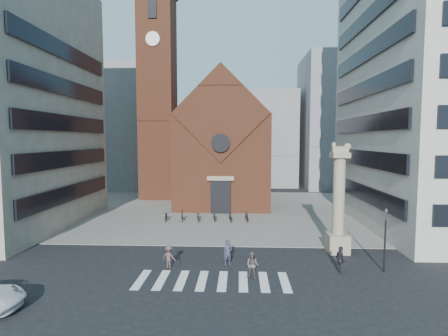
{
  "coord_description": "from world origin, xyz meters",
  "views": [
    {
      "loc": [
        2.24,
        -24.34,
        8.92
      ],
      "look_at": [
        0.8,
        8.0,
        6.25
      ],
      "focal_mm": 28.0,
      "sensor_mm": 36.0,
      "label": 1
    }
  ],
  "objects": [
    {
      "name": "zebra_crossing",
      "position": [
        0.55,
        -3.0,
        0.01
      ],
      "size": [
        10.2,
        3.2,
        0.01
      ],
      "primitive_type": null,
      "color": "white",
      "rests_on": "ground"
    },
    {
      "name": "bg_block_right",
      "position": [
        22.0,
        42.0,
        12.0
      ],
      "size": [
        16.0,
        14.0,
        24.0
      ],
      "primitive_type": "cube",
      "color": "gray",
      "rests_on": "ground"
    },
    {
      "name": "scooter_4",
      "position": [
        1.28,
        12.88,
        0.57
      ],
      "size": [
        0.94,
        2.04,
        1.03
      ],
      "primitive_type": "imported",
      "rotation": [
        0.0,
        0.0,
        0.13
      ],
      "color": "black",
      "rests_on": "piazza"
    },
    {
      "name": "scooter_5",
      "position": [
        3.03,
        12.88,
        0.62
      ],
      "size": [
        0.79,
        1.96,
        1.15
      ],
      "primitive_type": "imported",
      "rotation": [
        0.0,
        0.0,
        0.13
      ],
      "color": "black",
      "rests_on": "piazza"
    },
    {
      "name": "campanile",
      "position": [
        -10.0,
        28.0,
        15.74
      ],
      "size": [
        5.5,
        5.5,
        31.2
      ],
      "color": "brown",
      "rests_on": "ground"
    },
    {
      "name": "bg_block_left",
      "position": [
        -20.0,
        40.0,
        11.0
      ],
      "size": [
        16.0,
        14.0,
        22.0
      ],
      "primitive_type": "cube",
      "color": "gray",
      "rests_on": "ground"
    },
    {
      "name": "traffic_light",
      "position": [
        12.0,
        -1.0,
        2.29
      ],
      "size": [
        0.13,
        0.16,
        4.3
      ],
      "color": "black",
      "rests_on": "ground"
    },
    {
      "name": "church",
      "position": [
        0.0,
        25.04,
        7.98
      ],
      "size": [
        12.0,
        16.65,
        18.0
      ],
      "color": "brown",
      "rests_on": "ground"
    },
    {
      "name": "pedestrian_3",
      "position": [
        -2.62,
        -0.91,
        0.79
      ],
      "size": [
        1.16,
        0.89,
        1.58
      ],
      "primitive_type": "imported",
      "rotation": [
        0.0,
        0.0,
        2.8
      ],
      "color": "#503635",
      "rests_on": "ground"
    },
    {
      "name": "pedestrian_0",
      "position": [
        1.44,
        -0.12,
        0.9
      ],
      "size": [
        0.75,
        0.6,
        1.79
      ],
      "primitive_type": "imported",
      "rotation": [
        0.0,
        0.0,
        0.29
      ],
      "color": "#363246",
      "rests_on": "ground"
    },
    {
      "name": "piazza",
      "position": [
        0.0,
        19.0,
        0.03
      ],
      "size": [
        46.0,
        30.0,
        0.05
      ],
      "primitive_type": "cube",
      "color": "gray",
      "rests_on": "ground"
    },
    {
      "name": "scooter_2",
      "position": [
        -2.23,
        12.88,
        0.57
      ],
      "size": [
        0.94,
        2.04,
        1.03
      ],
      "primitive_type": "imported",
      "rotation": [
        0.0,
        0.0,
        0.13
      ],
      "color": "black",
      "rests_on": "piazza"
    },
    {
      "name": "ground",
      "position": [
        0.0,
        0.0,
        0.0
      ],
      "size": [
        120.0,
        120.0,
        0.0
      ],
      "primitive_type": "plane",
      "color": "black",
      "rests_on": "ground"
    },
    {
      "name": "pedestrian_2",
      "position": [
        9.0,
        -1.31,
        0.91
      ],
      "size": [
        0.64,
        1.13,
        1.81
      ],
      "primitive_type": "imported",
      "rotation": [
        0.0,
        0.0,
        1.76
      ],
      "color": "#292830",
      "rests_on": "ground"
    },
    {
      "name": "scooter_0",
      "position": [
        -5.74,
        12.88,
        0.57
      ],
      "size": [
        0.94,
        2.04,
        1.03
      ],
      "primitive_type": "imported",
      "rotation": [
        0.0,
        0.0,
        0.13
      ],
      "color": "black",
      "rests_on": "piazza"
    },
    {
      "name": "scooter_3",
      "position": [
        -0.48,
        12.88,
        0.62
      ],
      "size": [
        0.79,
        1.96,
        1.15
      ],
      "primitive_type": "imported",
      "rotation": [
        0.0,
        0.0,
        0.13
      ],
      "color": "black",
      "rests_on": "piazza"
    },
    {
      "name": "lion_column",
      "position": [
        10.01,
        3.0,
        3.46
      ],
      "size": [
        1.63,
        1.6,
        8.68
      ],
      "color": "gray",
      "rests_on": "ground"
    },
    {
      "name": "bg_block_mid",
      "position": [
        6.0,
        45.0,
        9.0
      ],
      "size": [
        14.0,
        12.0,
        18.0
      ],
      "primitive_type": "cube",
      "color": "gray",
      "rests_on": "ground"
    },
    {
      "name": "pedestrian_1",
      "position": [
        3.09,
        -2.49,
        0.86
      ],
      "size": [
        1.03,
        0.94,
        1.73
      ],
      "primitive_type": "imported",
      "rotation": [
        0.0,
        0.0,
        -0.42
      ],
      "color": "#584B46",
      "rests_on": "ground"
    },
    {
      "name": "scooter_1",
      "position": [
        -3.99,
        12.88,
        0.62
      ],
      "size": [
        0.79,
        1.96,
        1.15
      ],
      "primitive_type": "imported",
      "rotation": [
        0.0,
        0.0,
        0.13
      ],
      "color": "black",
      "rests_on": "piazza"
    }
  ]
}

